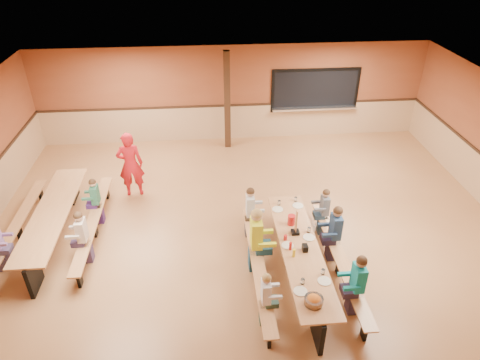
{
  "coord_description": "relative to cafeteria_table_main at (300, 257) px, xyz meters",
  "views": [
    {
      "loc": [
        -0.88,
        -7.63,
        6.23
      ],
      "look_at": [
        -0.16,
        0.5,
        1.15
      ],
      "focal_mm": 32.0,
      "sensor_mm": 36.0,
      "label": 1
    }
  ],
  "objects": [
    {
      "name": "ground",
      "position": [
        -0.84,
        1.45,
        -0.53
      ],
      "size": [
        12.0,
        12.0,
        0.0
      ],
      "primitive_type": "plane",
      "color": "#955F38",
      "rests_on": "ground"
    },
    {
      "name": "room_envelope",
      "position": [
        -0.84,
        1.45,
        0.16
      ],
      "size": [
        12.04,
        10.04,
        3.02
      ],
      "color": "brown",
      "rests_on": "ground"
    },
    {
      "name": "kitchen_pass_through",
      "position": [
        1.76,
        6.41,
        0.96
      ],
      "size": [
        2.78,
        0.28,
        1.38
      ],
      "color": "black",
      "rests_on": "ground"
    },
    {
      "name": "structural_post",
      "position": [
        -1.04,
        5.85,
        0.97
      ],
      "size": [
        0.18,
        0.18,
        3.0
      ],
      "primitive_type": "cube",
      "color": "black",
      "rests_on": "ground"
    },
    {
      "name": "cafeteria_table_main",
      "position": [
        0.0,
        0.0,
        0.0
      ],
      "size": [
        1.91,
        3.7,
        0.74
      ],
      "color": "#B87A49",
      "rests_on": "ground"
    },
    {
      "name": "cafeteria_table_second",
      "position": [
        -5.15,
        1.69,
        0.0
      ],
      "size": [
        1.91,
        3.7,
        0.74
      ],
      "color": "#B87A49",
      "rests_on": "ground"
    },
    {
      "name": "seated_child_white_left",
      "position": [
        -0.83,
        -1.07,
        0.04
      ],
      "size": [
        0.33,
        0.27,
        1.14
      ],
      "primitive_type": null,
      "color": "silver",
      "rests_on": "ground"
    },
    {
      "name": "seated_adult_yellow",
      "position": [
        -0.83,
        0.34,
        0.2
      ],
      "size": [
        0.48,
        0.39,
        1.44
      ],
      "primitive_type": null,
      "color": "yellow",
      "rests_on": "ground"
    },
    {
      "name": "seated_child_grey_left",
      "position": [
        -0.83,
        1.42,
        0.09
      ],
      "size": [
        0.38,
        0.31,
        1.23
      ],
      "primitive_type": null,
      "color": "silver",
      "rests_on": "ground"
    },
    {
      "name": "seated_child_teal_right",
      "position": [
        0.83,
        -0.95,
        0.12
      ],
      "size": [
        0.41,
        0.33,
        1.29
      ],
      "primitive_type": null,
      "color": "teal",
      "rests_on": "ground"
    },
    {
      "name": "seated_child_navy_right",
      "position": [
        0.83,
        0.49,
        0.12
      ],
      "size": [
        0.41,
        0.34,
        1.3
      ],
      "primitive_type": null,
      "color": "navy",
      "rests_on": "ground"
    },
    {
      "name": "seated_child_char_right",
      "position": [
        0.83,
        1.34,
        0.05
      ],
      "size": [
        0.34,
        0.28,
        1.16
      ],
      "primitive_type": null,
      "color": "#53565D",
      "rests_on": "ground"
    },
    {
      "name": "seated_child_green_sec",
      "position": [
        -4.32,
        2.21,
        0.06
      ],
      "size": [
        0.35,
        0.28,
        1.16
      ],
      "primitive_type": null,
      "color": "#2D684D",
      "rests_on": "ground"
    },
    {
      "name": "seated_child_tan_sec",
      "position": [
        -4.32,
        0.87,
        0.09
      ],
      "size": [
        0.38,
        0.31,
        1.23
      ],
      "primitive_type": null,
      "color": "beige",
      "rests_on": "ground"
    },
    {
      "name": "standing_woman",
      "position": [
        -3.65,
        3.36,
        0.35
      ],
      "size": [
        0.68,
        0.49,
        1.76
      ],
      "primitive_type": "imported",
      "rotation": [
        0.0,
        0.0,
        3.25
      ],
      "color": "red",
      "rests_on": "ground"
    },
    {
      "name": "punch_pitcher",
      "position": [
        -0.04,
        0.77,
        0.32
      ],
      "size": [
        0.16,
        0.16,
        0.22
      ],
      "primitive_type": "cylinder",
      "color": "red",
      "rests_on": "cafeteria_table_main"
    },
    {
      "name": "chip_bowl",
      "position": [
        -0.07,
        -1.38,
        0.29
      ],
      "size": [
        0.32,
        0.32,
        0.15
      ],
      "primitive_type": null,
      "color": "orange",
      "rests_on": "cafeteria_table_main"
    },
    {
      "name": "napkin_dispenser",
      "position": [
        0.07,
        -0.07,
        0.28
      ],
      "size": [
        0.1,
        0.14,
        0.13
      ],
      "primitive_type": "cube",
      "color": "black",
      "rests_on": "cafeteria_table_main"
    },
    {
      "name": "condiment_mustard",
      "position": [
        -0.18,
        -0.22,
        0.3
      ],
      "size": [
        0.06,
        0.06,
        0.17
      ],
      "primitive_type": "cylinder",
      "color": "yellow",
      "rests_on": "cafeteria_table_main"
    },
    {
      "name": "condiment_ketchup",
      "position": [
        -0.21,
        -0.01,
        0.3
      ],
      "size": [
        0.06,
        0.06,
        0.17
      ],
      "primitive_type": "cylinder",
      "color": "#B2140F",
      "rests_on": "cafeteria_table_main"
    },
    {
      "name": "table_paddle",
      "position": [
        -0.01,
        0.46,
        0.35
      ],
      "size": [
        0.16,
        0.16,
        0.56
      ],
      "color": "black",
      "rests_on": "cafeteria_table_main"
    },
    {
      "name": "place_settings",
      "position": [
        0.0,
        0.0,
        0.27
      ],
      "size": [
        0.65,
        3.3,
        0.11
      ],
      "primitive_type": null,
      "color": "beige",
      "rests_on": "cafeteria_table_main"
    }
  ]
}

